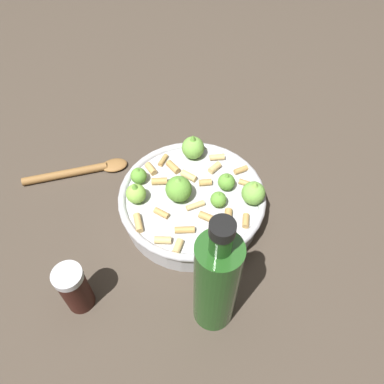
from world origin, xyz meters
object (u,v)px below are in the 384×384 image
olive_oil_bottle (216,283)px  wooden_spoon (83,171)px  pepper_shaker (75,288)px  cooking_pan (192,200)px

olive_oil_bottle → wooden_spoon: 0.40m
pepper_shaker → wooden_spoon: pepper_shaker is taller
cooking_pan → wooden_spoon: bearing=41.4°
pepper_shaker → wooden_spoon: 0.28m
wooden_spoon → cooking_pan: bearing=-138.6°
cooking_pan → pepper_shaker: bearing=109.5°
cooking_pan → olive_oil_bottle: (-0.19, 0.05, 0.07)m
pepper_shaker → olive_oil_bottle: bearing=-119.9°
olive_oil_bottle → wooden_spoon: size_ratio=1.19×
pepper_shaker → olive_oil_bottle: 0.22m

